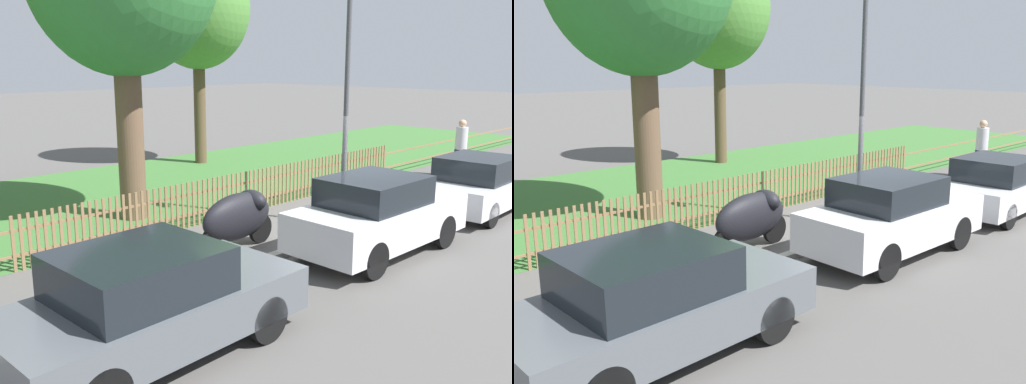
{
  "view_description": "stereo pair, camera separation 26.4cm",
  "coord_description": "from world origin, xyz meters",
  "views": [
    {
      "loc": [
        -9.8,
        -6.91,
        3.71
      ],
      "look_at": [
        -1.8,
        1.02,
        1.1
      ],
      "focal_mm": 40.0,
      "sensor_mm": 36.0,
      "label": 1
    },
    {
      "loc": [
        -9.61,
        -7.1,
        3.71
      ],
      "look_at": [
        -1.8,
        1.02,
        1.1
      ],
      "focal_mm": 40.0,
      "sensor_mm": 36.0,
      "label": 2
    }
  ],
  "objects": [
    {
      "name": "kerb_stone",
      "position": [
        0.0,
        0.1,
        0.06
      ],
      "size": [
        39.14,
        0.2,
        0.12
      ],
      "primitive_type": "cube",
      "color": "#B2ADA3",
      "rests_on": "ground"
    },
    {
      "name": "tree_mid_park",
      "position": [
        3.57,
        9.21,
        5.46
      ],
      "size": [
        3.69,
        3.69,
        7.62
      ],
      "color": "brown",
      "rests_on": "ground"
    },
    {
      "name": "street_lamp",
      "position": [
        0.66,
        0.54,
        3.88
      ],
      "size": [
        0.2,
        0.79,
        6.24
      ],
      "color": "#47474C",
      "rests_on": "ground"
    },
    {
      "name": "parked_car_black_saloon",
      "position": [
        -6.0,
        -1.27,
        0.74
      ],
      "size": [
        4.06,
        1.84,
        1.47
      ],
      "rotation": [
        0.0,
        0.0,
        0.02
      ],
      "color": "#51565B",
      "rests_on": "ground"
    },
    {
      "name": "grass_strip",
      "position": [
        0.0,
        6.99,
        0.01
      ],
      "size": [
        39.14,
        8.15,
        0.01
      ],
      "primitive_type": "cube",
      "color": "#3D7033",
      "rests_on": "ground"
    },
    {
      "name": "parked_car_navy_estate",
      "position": [
        -0.55,
        -1.07,
        0.79
      ],
      "size": [
        3.98,
        1.76,
        1.55
      ],
      "rotation": [
        0.0,
        0.0,
        -0.02
      ],
      "color": "silver",
      "rests_on": "ground"
    },
    {
      "name": "park_fence",
      "position": [
        0.0,
        2.93,
        0.53
      ],
      "size": [
        39.14,
        0.05,
        1.05
      ],
      "color": "olive",
      "rests_on": "ground"
    },
    {
      "name": "parked_car_red_compact",
      "position": [
        3.87,
        -1.13,
        0.71
      ],
      "size": [
        3.76,
        1.78,
        1.43
      ],
      "rotation": [
        0.0,
        0.0,
        0.02
      ],
      "color": "silver",
      "rests_on": "ground"
    },
    {
      "name": "ground_plane",
      "position": [
        0.0,
        0.0,
        0.0
      ],
      "size": [
        120.0,
        120.0,
        0.0
      ],
      "primitive_type": "plane",
      "color": "#565451"
    },
    {
      "name": "covered_motorcycle",
      "position": [
        -2.3,
        1.0,
        0.7
      ],
      "size": [
        1.96,
        0.7,
        1.17
      ],
      "rotation": [
        0.0,
        0.0,
        0.04
      ],
      "color": "black",
      "rests_on": "ground"
    },
    {
      "name": "pedestrian_near_fence",
      "position": [
        7.87,
        1.26,
        1.05
      ],
      "size": [
        0.51,
        0.51,
        1.86
      ],
      "rotation": [
        0.0,
        0.0,
        2.61
      ],
      "color": "#2D3351",
      "rests_on": "ground"
    }
  ]
}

